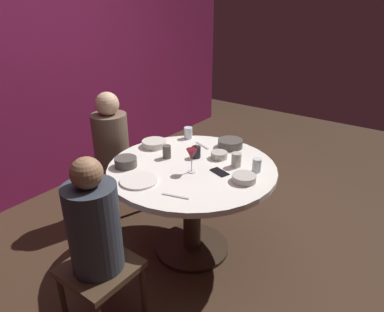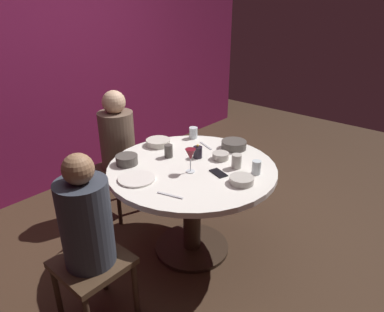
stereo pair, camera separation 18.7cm
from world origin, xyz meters
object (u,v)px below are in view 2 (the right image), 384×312
(dinner_plate, at_px, (137,178))
(bowl_sauce_side, at_px, (158,142))
(seated_diner_back, at_px, (117,140))
(candle_holder, at_px, (198,152))
(wine_glass, at_px, (190,155))
(bowl_rice_portion, at_px, (242,180))
(dining_table, at_px, (192,186))
(cell_phone, at_px, (218,173))
(seated_diner_left, at_px, (87,226))
(cup_by_right_diner, at_px, (256,167))
(bowl_serving_large, at_px, (221,156))
(cup_center_front, at_px, (237,161))
(cup_by_left_diner, at_px, (193,133))
(cup_near_candle, at_px, (168,151))
(bowl_small_white, at_px, (234,145))
(bowl_salad_center, at_px, (127,160))

(dinner_plate, distance_m, bowl_sauce_side, 0.62)
(seated_diner_back, relative_size, candle_holder, 10.58)
(wine_glass, bearing_deg, seated_diner_back, 85.18)
(bowl_rice_portion, bearing_deg, dining_table, 92.56)
(dining_table, xyz_separation_m, cell_phone, (0.03, -0.22, 0.18))
(seated_diner_left, height_order, bowl_rice_portion, seated_diner_left)
(bowl_rice_portion, bearing_deg, cup_by_right_diner, -0.20)
(bowl_serving_large, distance_m, bowl_sauce_side, 0.57)
(candle_holder, relative_size, cup_by_right_diner, 1.12)
(bowl_serving_large, height_order, cup_center_front, cup_center_front)
(cup_by_right_diner, bearing_deg, bowl_rice_portion, 179.80)
(candle_holder, distance_m, bowl_rice_portion, 0.50)
(seated_diner_back, xyz_separation_m, bowl_serving_large, (0.24, -0.97, 0.06))
(bowl_sauce_side, relative_size, cup_by_right_diner, 2.05)
(bowl_rice_portion, distance_m, cup_by_left_diner, 0.89)
(dinner_plate, relative_size, cup_by_left_diner, 2.60)
(cup_by_right_diner, distance_m, cup_center_front, 0.16)
(dining_table, distance_m, cup_center_front, 0.39)
(wine_glass, bearing_deg, cup_by_left_diner, 39.11)
(seated_diner_back, distance_m, cup_by_left_diner, 0.69)
(cup_near_candle, xyz_separation_m, cup_center_front, (0.19, -0.51, 0.00))
(cup_center_front, bearing_deg, cup_by_left_diner, 68.86)
(bowl_small_white, xyz_separation_m, bowl_sauce_side, (-0.36, 0.52, -0.01))
(bowl_serving_large, xyz_separation_m, bowl_sauce_side, (-0.12, 0.56, 0.00))
(seated_diner_back, bearing_deg, cup_by_left_diner, 39.19)
(dining_table, relative_size, bowl_small_white, 6.08)
(seated_diner_left, height_order, cell_phone, seated_diner_left)
(dinner_plate, distance_m, bowl_salad_center, 0.27)
(seated_diner_back, height_order, bowl_salad_center, seated_diner_back)
(dinner_plate, bearing_deg, seated_diner_back, 61.19)
(seated_diner_back, distance_m, bowl_serving_large, 1.00)
(bowl_salad_center, height_order, bowl_rice_portion, bowl_salad_center)
(bowl_salad_center, bearing_deg, seated_diner_back, 59.53)
(bowl_salad_center, bearing_deg, cup_by_right_diner, -58.58)
(wine_glass, relative_size, bowl_small_white, 0.86)
(bowl_serving_large, xyz_separation_m, cup_by_left_diner, (0.19, 0.45, 0.02))
(bowl_sauce_side, xyz_separation_m, bowl_rice_portion, (-0.09, -0.90, -0.00))
(bowl_small_white, relative_size, cup_by_left_diner, 2.08)
(seated_diner_left, height_order, bowl_sauce_side, seated_diner_left)
(bowl_small_white, height_order, cup_center_front, cup_center_front)
(cup_near_candle, distance_m, cup_by_left_diner, 0.45)
(cup_by_left_diner, relative_size, cup_by_right_diner, 0.99)
(dinner_plate, bearing_deg, cup_center_front, -34.57)
(cup_by_right_diner, bearing_deg, seated_diner_back, 98.71)
(cup_by_right_diner, bearing_deg, cell_phone, 130.41)
(bowl_small_white, bearing_deg, cell_phone, -158.16)
(bowl_sauce_side, height_order, bowl_rice_portion, bowl_sauce_side)
(bowl_sauce_side, bearing_deg, cup_center_front, -84.06)
(dining_table, bearing_deg, bowl_sauce_side, 76.67)
(bowl_sauce_side, bearing_deg, cup_by_right_diner, -84.37)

